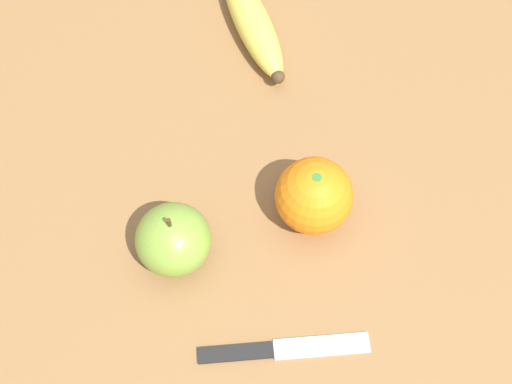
{
  "coord_description": "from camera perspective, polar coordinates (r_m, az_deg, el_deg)",
  "views": [
    {
      "loc": [
        -0.34,
        -0.15,
        0.74
      ],
      "look_at": [
        -0.02,
        0.04,
        0.03
      ],
      "focal_mm": 50.0,
      "sensor_mm": 36.0,
      "label": 1
    }
  ],
  "objects": [
    {
      "name": "apple",
      "position": [
        0.77,
        -6.62,
        -3.8
      ],
      "size": [
        0.08,
        0.08,
        0.09
      ],
      "color": "olive",
      "rests_on": "ground_plane"
    },
    {
      "name": "banana",
      "position": [
        0.94,
        -0.35,
        13.55
      ],
      "size": [
        0.15,
        0.18,
        0.04
      ],
      "rotation": [
        0.0,
        0.0,
        0.89
      ],
      "color": "#DBCC4C",
      "rests_on": "ground_plane"
    },
    {
      "name": "ground_plane",
      "position": [
        0.82,
        2.85,
        -0.85
      ],
      "size": [
        3.0,
        3.0,
        0.0
      ],
      "primitive_type": "plane",
      "color": "olive"
    },
    {
      "name": "paring_knife",
      "position": [
        0.76,
        1.74,
        -12.46
      ],
      "size": [
        0.12,
        0.16,
        0.01
      ],
      "rotation": [
        0.0,
        0.0,
        3.76
      ],
      "color": "silver",
      "rests_on": "ground_plane"
    },
    {
      "name": "orange",
      "position": [
        0.78,
        4.7,
        -0.26
      ],
      "size": [
        0.09,
        0.09,
        0.09
      ],
      "color": "orange",
      "rests_on": "ground_plane"
    }
  ]
}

